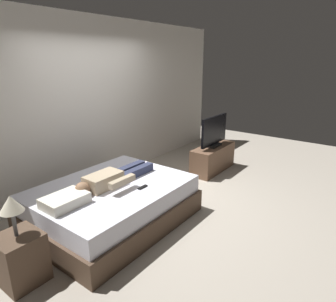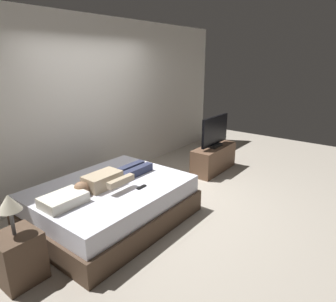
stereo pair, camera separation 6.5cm
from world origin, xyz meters
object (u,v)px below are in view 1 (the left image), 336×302
(nightstand, at_px, (21,259))
(lamp, at_px, (11,205))
(tv_stand, at_px, (213,158))
(tv, at_px, (214,132))
(bed, at_px, (113,204))
(person, at_px, (112,178))
(remote, at_px, (143,187))
(pillow, at_px, (65,201))

(nightstand, relative_size, lamp, 1.24)
(tv_stand, relative_size, tv, 1.25)
(bed, bearing_deg, person, 26.20)
(tv_stand, xyz_separation_m, nightstand, (-3.81, 0.05, 0.01))
(bed, relative_size, tv, 2.31)
(lamp, bearing_deg, nightstand, 0.00)
(remote, distance_m, lamp, 1.55)
(bed, xyz_separation_m, remote, (0.18, -0.39, 0.29))
(nightstand, bearing_deg, person, 5.43)
(nightstand, bearing_deg, tv, -0.79)
(person, distance_m, nightstand, 1.40)
(nightstand, bearing_deg, pillow, 10.39)
(lamp, bearing_deg, pillow, 10.39)
(tv_stand, xyz_separation_m, tv, (0.00, 0.00, 0.53))
(tv_stand, height_order, nightstand, nightstand)
(tv_stand, relative_size, nightstand, 2.12)
(person, relative_size, lamp, 3.00)
(person, height_order, remote, person)
(person, xyz_separation_m, lamp, (-1.35, -0.13, 0.23))
(tv_stand, bearing_deg, remote, -174.47)
(person, bearing_deg, remote, -69.53)
(bed, xyz_separation_m, lamp, (-1.32, -0.11, 0.59))
(tv_stand, bearing_deg, bed, 176.18)
(bed, distance_m, tv_stand, 2.50)
(bed, distance_m, tv, 2.55)
(lamp, bearing_deg, person, 5.43)
(bed, bearing_deg, pillow, 180.00)
(pillow, bearing_deg, lamp, -169.61)
(bed, relative_size, pillow, 4.24)
(tv, bearing_deg, person, 175.81)
(lamp, bearing_deg, bed, 4.93)
(pillow, bearing_deg, nightstand, -169.61)
(nightstand, bearing_deg, lamp, 0.00)
(remote, relative_size, tv_stand, 0.14)
(person, relative_size, nightstand, 2.42)
(tv, relative_size, nightstand, 1.69)
(tv, distance_m, nightstand, 3.85)
(remote, bearing_deg, person, 110.47)
(remote, xyz_separation_m, nightstand, (-1.50, 0.28, -0.29))
(bed, relative_size, nightstand, 3.91)
(remote, height_order, lamp, lamp)
(remote, height_order, nightstand, remote)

